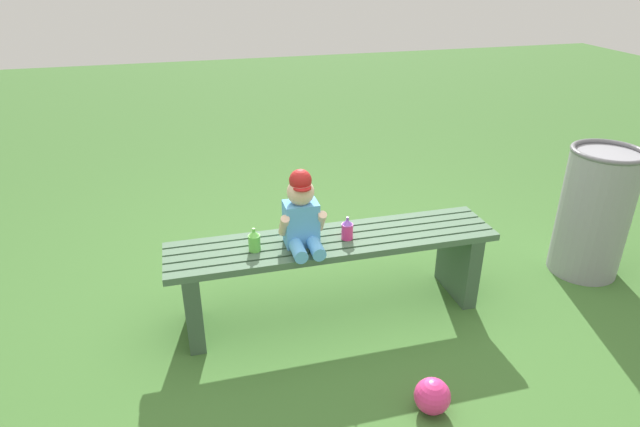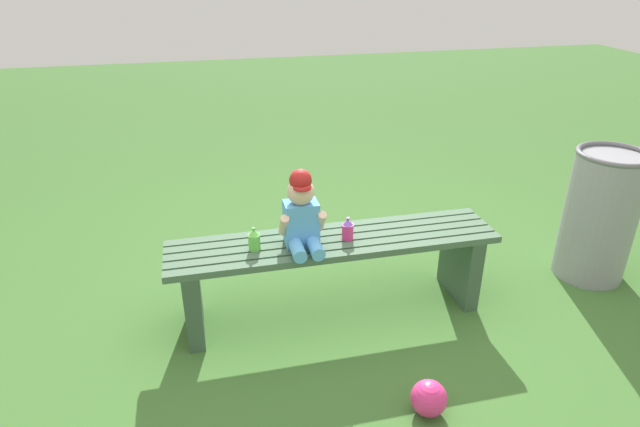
% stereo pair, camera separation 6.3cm
% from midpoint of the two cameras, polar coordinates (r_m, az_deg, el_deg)
% --- Properties ---
extents(ground_plane, '(16.00, 16.00, 0.00)m').
position_cam_midpoint_polar(ground_plane, '(3.06, 0.76, -10.26)').
color(ground_plane, '#3D6B2D').
extents(park_bench, '(1.73, 0.36, 0.46)m').
position_cam_midpoint_polar(park_bench, '(2.88, 0.80, -5.25)').
color(park_bench, '#47664C').
rests_on(park_bench, ground_plane).
extents(child_figure, '(0.23, 0.27, 0.40)m').
position_cam_midpoint_polar(child_figure, '(2.67, -2.62, -0.04)').
color(child_figure, '#59A5E5').
rests_on(child_figure, park_bench).
extents(sippy_cup_left, '(0.06, 0.06, 0.12)m').
position_cam_midpoint_polar(sippy_cup_left, '(2.70, -7.65, -2.83)').
color(sippy_cup_left, '#66CC4C').
rests_on(sippy_cup_left, park_bench).
extents(sippy_cup_right, '(0.06, 0.06, 0.12)m').
position_cam_midpoint_polar(sippy_cup_right, '(2.78, 2.26, -1.62)').
color(sippy_cup_right, '#E5337F').
rests_on(sippy_cup_right, park_bench).
extents(toy_ball, '(0.16, 0.16, 0.16)m').
position_cam_midpoint_polar(toy_ball, '(2.49, 11.06, -18.46)').
color(toy_ball, '#E5337F').
rests_on(toy_ball, ground_plane).
extents(trash_bin, '(0.42, 0.42, 0.80)m').
position_cam_midpoint_polar(trash_bin, '(3.61, 26.62, 0.15)').
color(trash_bin, gray).
rests_on(trash_bin, ground_plane).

